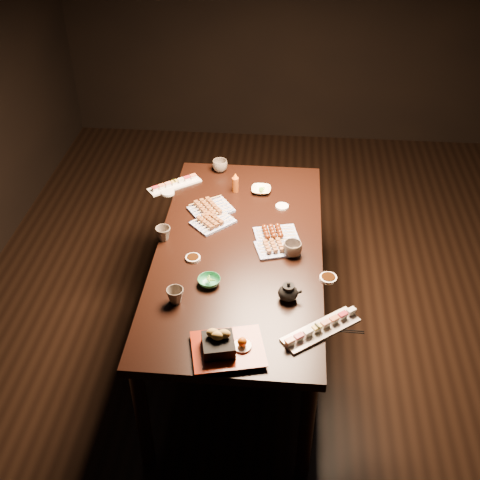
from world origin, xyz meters
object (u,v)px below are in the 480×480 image
object	(u,v)px
teacup_near_left	(175,296)
teacup_far_left	(163,234)
yakitori_plate_left	(211,206)
edamame_bowl_green	(209,281)
condiment_bottle	(235,182)
edamame_bowl_cream	(261,190)
teacup_mid_right	(293,249)
sushi_platter_far	(174,183)
teacup_far_right	(220,166)
sushi_platter_near	(321,327)
tempura_tray	(228,343)
yakitori_plate_right	(277,245)
dining_table	(239,299)
yakitori_plate_center	(213,219)
teapot	(288,291)

from	to	relation	value
teacup_near_left	teacup_far_left	size ratio (longest dim) A/B	1.01
yakitori_plate_left	edamame_bowl_green	world-z (taller)	yakitori_plate_left
condiment_bottle	edamame_bowl_cream	bearing A→B (deg)	1.12
edamame_bowl_green	teacup_mid_right	world-z (taller)	teacup_mid_right
sushi_platter_far	yakitori_plate_left	xyz separation A→B (m)	(0.26, -0.25, 0.01)
edamame_bowl_green	teacup_far_right	distance (m)	1.12
sushi_platter_far	edamame_bowl_cream	bearing A→B (deg)	139.81
yakitori_plate_left	teacup_far_right	world-z (taller)	teacup_far_right
edamame_bowl_green	teacup_near_left	world-z (taller)	teacup_near_left
sushi_platter_near	tempura_tray	distance (m)	0.45
teacup_far_right	condiment_bottle	xyz separation A→B (m)	(0.12, -0.24, 0.02)
teacup_mid_right	yakitori_plate_right	bearing A→B (deg)	155.24
sushi_platter_far	condiment_bottle	distance (m)	0.39
dining_table	yakitori_plate_right	distance (m)	0.45
teacup_near_left	teacup_mid_right	xyz separation A→B (m)	(0.56, 0.42, 0.00)
sushi_platter_far	yakitori_plate_center	bearing A→B (deg)	89.60
sushi_platter_near	yakitori_plate_center	size ratio (longest dim) A/B	1.74
tempura_tray	teacup_near_left	bearing A→B (deg)	120.10
teacup_near_left	teacup_far_right	bearing A→B (deg)	86.69
teapot	condiment_bottle	size ratio (longest dim) A/B	0.92
dining_table	yakitori_plate_center	bearing A→B (deg)	110.57
dining_table	edamame_bowl_cream	xyz separation A→B (m)	(0.08, 0.58, 0.39)
yakitori_plate_left	edamame_bowl_green	distance (m)	0.66
yakitori_plate_left	condiment_bottle	size ratio (longest dim) A/B	1.88
condiment_bottle	teacup_mid_right	bearing A→B (deg)	-59.10
yakitori_plate_center	teacup_near_left	distance (m)	0.68
yakitori_plate_right	teacup_mid_right	bearing A→B (deg)	-41.86
edamame_bowl_green	teapot	distance (m)	0.41
teacup_near_left	teacup_far_right	world-z (taller)	teacup_near_left
teacup_near_left	edamame_bowl_cream	bearing A→B (deg)	70.89
edamame_bowl_cream	teacup_mid_right	distance (m)	0.64
dining_table	teacup_near_left	xyz separation A→B (m)	(-0.27, -0.45, 0.41)
yakitori_plate_right	teacup_far_left	distance (m)	0.63
teacup_far_left	condiment_bottle	world-z (taller)	condiment_bottle
sushi_platter_far	teacup_near_left	xyz separation A→B (m)	(0.19, -1.05, 0.02)
dining_table	yakitori_plate_left	distance (m)	0.57
sushi_platter_far	edamame_bowl_cream	xyz separation A→B (m)	(0.55, -0.02, -0.01)
condiment_bottle	teacup_far_left	bearing A→B (deg)	-123.50
teapot	sushi_platter_near	bearing A→B (deg)	-52.53
edamame_bowl_cream	teacup_near_left	size ratio (longest dim) A/B	1.42
dining_table	tempura_tray	size ratio (longest dim) A/B	5.65
sushi_platter_far	teacup_mid_right	world-z (taller)	teacup_mid_right
yakitori_plate_right	edamame_bowl_green	xyz separation A→B (m)	(-0.33, -0.31, -0.01)
dining_table	tempura_tray	world-z (taller)	tempura_tray
edamame_bowl_cream	teacup_near_left	distance (m)	1.09
sushi_platter_far	condiment_bottle	size ratio (longest dim) A/B	2.69
teacup_far_right	teacup_mid_right	bearing A→B (deg)	-59.99
dining_table	tempura_tray	bearing A→B (deg)	-105.89
yakitori_plate_left	teacup_far_left	world-z (taller)	teacup_far_left
teacup_mid_right	yakitori_plate_center	bearing A→B (deg)	151.27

